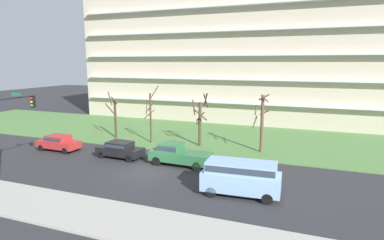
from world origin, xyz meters
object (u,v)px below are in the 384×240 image
at_px(tree_center, 200,120).
at_px(sedan_red_near_left, 59,142).
at_px(van_blue_near_right, 241,176).
at_px(traffic_signal_mast, 8,123).
at_px(pickup_green_center_left, 178,154).
at_px(tree_far_left, 115,117).
at_px(sedan_black_center_right, 120,149).
at_px(tree_right, 262,122).
at_px(tree_left, 151,116).

distance_m(tree_center, sedan_red_near_left, 14.63).
distance_m(van_blue_near_right, traffic_signal_mast, 17.44).
bearing_deg(traffic_signal_mast, van_blue_near_right, 11.07).
distance_m(pickup_green_center_left, traffic_signal_mast, 13.40).
height_order(pickup_green_center_left, traffic_signal_mast, traffic_signal_mast).
bearing_deg(tree_far_left, sedan_red_near_left, -109.42).
bearing_deg(sedan_black_center_right, tree_right, -148.32).
xyz_separation_m(tree_center, sedan_red_near_left, (-12.86, -6.69, -2.00)).
xyz_separation_m(sedan_red_near_left, van_blue_near_right, (19.71, -4.50, 0.52)).
xyz_separation_m(tree_right, van_blue_near_right, (0.44, -11.09, -1.73)).
bearing_deg(pickup_green_center_left, van_blue_near_right, 147.43).
bearing_deg(tree_far_left, tree_left, -4.97).
bearing_deg(van_blue_near_right, pickup_green_center_left, 141.94).
relative_size(sedan_red_near_left, van_blue_near_right, 0.84).
height_order(tree_center, van_blue_near_right, tree_center).
xyz_separation_m(van_blue_near_right, traffic_signal_mast, (-16.85, -3.30, 3.03)).
distance_m(tree_right, sedan_black_center_right, 13.85).
height_order(tree_far_left, pickup_green_center_left, tree_far_left).
bearing_deg(tree_left, sedan_black_center_right, -89.82).
distance_m(tree_center, traffic_signal_mast, 17.67).
relative_size(tree_right, traffic_signal_mast, 0.89).
bearing_deg(traffic_signal_mast, tree_far_left, 92.16).
distance_m(tree_far_left, tree_center, 10.55).
relative_size(tree_center, sedan_black_center_right, 1.28).
bearing_deg(tree_far_left, sedan_black_center_right, -52.84).
relative_size(sedan_black_center_right, traffic_signal_mast, 0.68).
relative_size(tree_left, sedan_black_center_right, 1.42).
xyz_separation_m(tree_right, sedan_red_near_left, (-19.27, -6.59, -2.26)).
height_order(tree_right, sedan_red_near_left, tree_right).
relative_size(tree_left, tree_center, 1.11).
bearing_deg(sedan_black_center_right, traffic_signal_mast, 63.26).
bearing_deg(sedan_black_center_right, sedan_red_near_left, 2.88).
bearing_deg(sedan_red_near_left, tree_far_left, -108.35).
bearing_deg(van_blue_near_right, tree_right, 88.92).
bearing_deg(tree_right, tree_center, 179.05).
height_order(tree_right, pickup_green_center_left, tree_right).
bearing_deg(sedan_red_near_left, pickup_green_center_left, -178.89).
bearing_deg(tree_center, tree_far_left, -179.30).
xyz_separation_m(tree_center, sedan_black_center_right, (-5.57, -6.69, -2.00)).
height_order(sedan_red_near_left, traffic_signal_mast, traffic_signal_mast).
bearing_deg(van_blue_near_right, tree_far_left, 144.18).
bearing_deg(tree_far_left, traffic_signal_mast, -87.84).
xyz_separation_m(sedan_red_near_left, sedan_black_center_right, (7.29, 0.00, 0.00)).
bearing_deg(tree_far_left, tree_center, 0.70).
height_order(sedan_red_near_left, van_blue_near_right, van_blue_near_right).
bearing_deg(sedan_red_near_left, van_blue_near_right, 168.21).
height_order(tree_center, sedan_black_center_right, tree_center).
height_order(tree_left, sedan_red_near_left, tree_left).
relative_size(tree_center, sedan_red_near_left, 1.30).
distance_m(sedan_red_near_left, sedan_black_center_right, 7.29).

